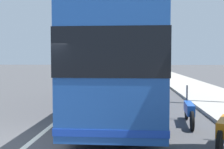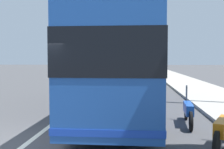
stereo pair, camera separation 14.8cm
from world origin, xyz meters
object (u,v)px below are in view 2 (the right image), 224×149
(coach_bus, at_px, (122,65))
(car_side_street, at_px, (101,70))
(motorcycle_far_end, at_px, (188,111))
(motorcycle_angled, at_px, (222,130))
(car_ahead_same_lane, at_px, (135,71))
(car_behind_bus, at_px, (83,73))
(car_oncoming, at_px, (108,69))

(coach_bus, height_order, car_side_street, coach_bus)
(car_side_street, bearing_deg, motorcycle_far_end, 16.69)
(motorcycle_angled, bearing_deg, coach_bus, 52.75)
(car_ahead_same_lane, relative_size, car_side_street, 0.98)
(car_ahead_same_lane, distance_m, car_behind_bus, 7.89)
(coach_bus, bearing_deg, motorcycle_angled, -152.28)
(coach_bus, relative_size, car_oncoming, 2.99)
(motorcycle_angled, bearing_deg, car_side_street, 37.45)
(car_behind_bus, bearing_deg, coach_bus, 13.30)
(coach_bus, height_order, motorcycle_far_end, coach_bus)
(motorcycle_angled, xyz_separation_m, car_behind_bus, (22.39, 7.73, 0.26))
(coach_bus, relative_size, motorcycle_far_end, 5.44)
(coach_bus, height_order, car_behind_bus, coach_bus)
(coach_bus, xyz_separation_m, car_side_street, (25.69, 4.23, -1.25))
(motorcycle_far_end, distance_m, car_side_street, 29.01)
(motorcycle_angled, height_order, motorcycle_far_end, motorcycle_angled)
(motorcycle_angled, distance_m, car_behind_bus, 23.69)
(coach_bus, bearing_deg, car_side_street, 9.10)
(motorcycle_angled, xyz_separation_m, car_oncoming, (35.84, 6.51, 0.25))
(car_oncoming, xyz_separation_m, car_side_street, (-5.09, 0.41, -0.03))
(motorcycle_angled, xyz_separation_m, car_side_street, (30.75, 6.92, 0.22))
(car_behind_bus, distance_m, car_oncoming, 13.50)
(coach_bus, distance_m, car_oncoming, 31.04)
(motorcycle_far_end, height_order, car_ahead_same_lane, car_ahead_same_lane)
(coach_bus, distance_m, motorcycle_angled, 5.91)
(coach_bus, height_order, car_ahead_same_lane, coach_bus)
(motorcycle_far_end, bearing_deg, coach_bus, 47.18)
(motorcycle_far_end, bearing_deg, car_side_street, 17.99)
(motorcycle_angled, relative_size, car_side_street, 0.48)
(car_behind_bus, height_order, car_oncoming, car_oncoming)
(car_oncoming, bearing_deg, motorcycle_far_end, 13.87)
(motorcycle_far_end, height_order, car_side_street, car_side_street)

